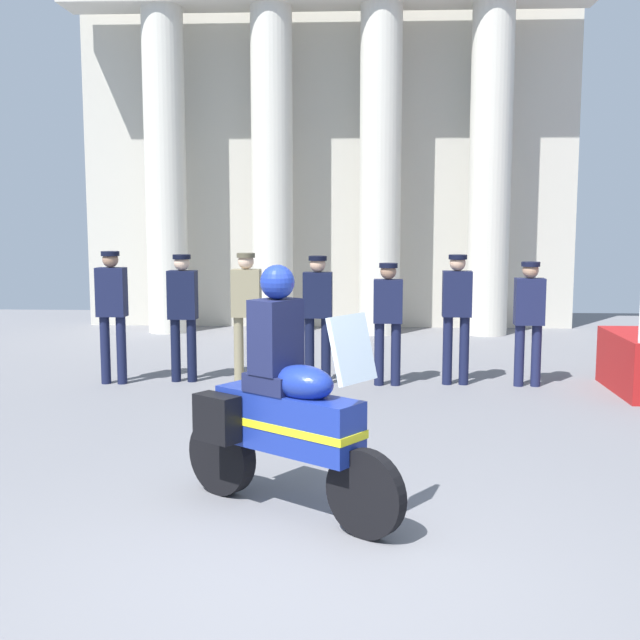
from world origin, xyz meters
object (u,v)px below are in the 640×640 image
officer_in_row_0 (112,306)px  officer_in_row_6 (529,313)px  officer_in_row_3 (318,309)px  officer_in_row_5 (457,308)px  officer_in_row_1 (183,307)px  officer_in_row_4 (388,314)px  motorcycle_with_rider (281,411)px  officer_in_row_2 (246,307)px

officer_in_row_0 → officer_in_row_6: 5.51m
officer_in_row_3 → officer_in_row_6: 2.78m
officer_in_row_3 → officer_in_row_5: officer_in_row_5 is taller
officer_in_row_1 → officer_in_row_3: 1.83m
officer_in_row_3 → officer_in_row_6: size_ratio=1.04×
officer_in_row_0 → officer_in_row_4: (3.66, 0.09, -0.09)m
officer_in_row_0 → officer_in_row_6: (5.51, 0.12, -0.08)m
officer_in_row_5 → officer_in_row_6: bearing=177.8°
officer_in_row_4 → officer_in_row_6: size_ratio=0.99×
officer_in_row_4 → motorcycle_with_rider: size_ratio=0.86×
officer_in_row_2 → officer_in_row_6: bearing=-177.6°
motorcycle_with_rider → officer_in_row_5: bearing=105.3°
officer_in_row_1 → officer_in_row_3: size_ratio=1.01×
officer_in_row_4 → officer_in_row_1: bearing=-0.5°
officer_in_row_4 → officer_in_row_6: officer_in_row_6 is taller
motorcycle_with_rider → officer_in_row_6: bearing=96.0°
officer_in_row_1 → officer_in_row_0: bearing=13.2°
officer_in_row_1 → officer_in_row_6: bearing=-179.3°
officer_in_row_3 → officer_in_row_6: (2.78, -0.00, -0.04)m
officer_in_row_1 → motorcycle_with_rider: (1.81, -4.81, -0.22)m
officer_in_row_5 → officer_in_row_4: bearing=7.6°
officer_in_row_1 → motorcycle_with_rider: motorcycle_with_rider is taller
officer_in_row_0 → officer_in_row_2: size_ratio=1.01×
officer_in_row_2 → officer_in_row_5: size_ratio=1.01×
officer_in_row_2 → officer_in_row_4: bearing=-177.9°
officer_in_row_0 → officer_in_row_4: size_ratio=1.09×
officer_in_row_0 → officer_in_row_5: (4.57, 0.19, -0.02)m
officer_in_row_6 → officer_in_row_3: bearing=1.5°
officer_in_row_2 → officer_in_row_4: size_ratio=1.08×
motorcycle_with_rider → officer_in_row_0: bearing=156.9°
officer_in_row_0 → officer_in_row_1: size_ratio=1.03×
officer_in_row_1 → officer_in_row_3: bearing=179.6°
officer_in_row_5 → motorcycle_with_rider: 5.16m
officer_in_row_1 → officer_in_row_2: bearing=173.9°
officer_in_row_0 → officer_in_row_1: 0.93m
officer_in_row_0 → officer_in_row_6: officer_in_row_0 is taller
officer_in_row_3 → motorcycle_with_rider: (-0.02, -4.75, -0.22)m
officer_in_row_1 → officer_in_row_4: (2.75, -0.10, -0.06)m
officer_in_row_2 → officer_in_row_5: officer_in_row_2 is taller
officer_in_row_1 → officer_in_row_6: size_ratio=1.05×
officer_in_row_1 → officer_in_row_4: size_ratio=1.06×
officer_in_row_1 → officer_in_row_4: officer_in_row_1 is taller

